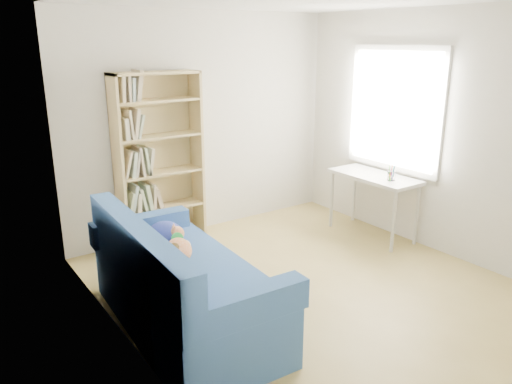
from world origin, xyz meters
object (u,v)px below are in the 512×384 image
desk (374,182)px  pen_cup (391,175)px  bookshelf (160,168)px  sofa (180,287)px

desk → pen_cup: bearing=-94.5°
bookshelf → pen_cup: (2.14, -1.48, -0.08)m
desk → pen_cup: 0.30m
sofa → desk: (2.80, 0.51, 0.31)m
sofa → pen_cup: size_ratio=11.35×
sofa → pen_cup: bearing=7.7°
sofa → pen_cup: sofa is taller
pen_cup → desk: bearing=85.5°
desk → pen_cup: pen_cup is taller
pen_cup → sofa: bearing=-174.9°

